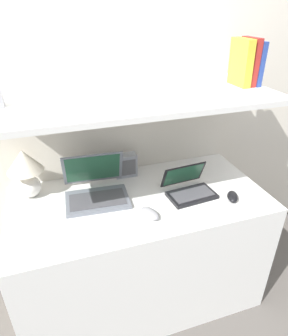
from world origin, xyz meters
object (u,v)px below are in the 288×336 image
laptop_small (189,188)px  book_blue (254,63)px  computer_mouse (149,213)px  book_yellow (241,63)px  book_red (249,62)px  table_lamp (25,169)px  second_mouse (233,196)px  laptop_large (96,189)px  router_box (126,165)px

laptop_small → book_blue: bearing=17.5°
computer_mouse → book_yellow: bearing=22.8°
computer_mouse → book_red: 0.95m
table_lamp → book_blue: (1.24, -0.14, 0.50)m
computer_mouse → laptop_small: bearing=24.0°
table_lamp → second_mouse: table_lamp is taller
computer_mouse → book_red: book_red is taller
laptop_small → book_yellow: size_ratio=1.17×
table_lamp → book_red: bearing=-6.6°
second_mouse → book_blue: book_blue is taller
laptop_large → book_red: 1.06m
laptop_small → computer_mouse: 0.31m
computer_mouse → book_blue: book_blue is taller
laptop_small → second_mouse: laptop_small is taller
computer_mouse → book_blue: size_ratio=0.60×
book_red → router_box: bearing=163.7°
book_blue → book_yellow: 0.08m
laptop_large → book_blue: book_blue is taller
laptop_large → second_mouse: size_ratio=3.05×
laptop_small → second_mouse: (0.20, -0.13, -0.02)m
laptop_small → book_yellow: (0.31, 0.12, 0.64)m
laptop_small → second_mouse: 0.24m
laptop_large → book_yellow: bearing=-1.1°
table_lamp → computer_mouse: (0.57, -0.39, -0.15)m
table_lamp → laptop_large: size_ratio=0.78×
router_box → book_yellow: bearing=-17.6°
book_blue → table_lamp: bearing=173.6°
table_lamp → second_mouse: (1.05, -0.39, -0.15)m
computer_mouse → book_red: size_ratio=0.56×
book_yellow → laptop_small: bearing=-158.2°
computer_mouse → book_red: bearing=21.3°
table_lamp → computer_mouse: table_lamp is taller
computer_mouse → book_blue: 0.97m
table_lamp → book_yellow: book_yellow is taller
book_red → second_mouse: bearing=-121.1°
laptop_small → second_mouse: bearing=-32.0°
laptop_large → book_blue: 1.09m
table_lamp → laptop_large: table_lamp is taller
laptop_large → book_yellow: (0.81, -0.02, 0.63)m
router_box → book_blue: size_ratio=0.65×
laptop_large → router_box: (0.22, 0.17, 0.02)m
laptop_large → computer_mouse: laptop_large is taller
laptop_small → book_red: (0.35, 0.12, 0.64)m
table_lamp → computer_mouse: bearing=-34.1°
laptop_small → router_box: 0.42m
table_lamp → laptop_small: bearing=-17.1°
book_blue → book_red: 0.03m
laptop_small → router_box: size_ratio=1.90×
laptop_large → second_mouse: laptop_large is taller
laptop_small → computer_mouse: size_ratio=2.07×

